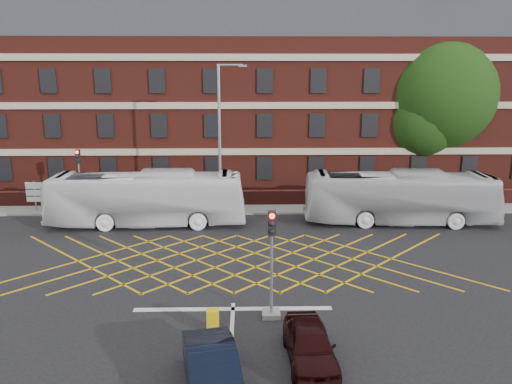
{
  "coord_description": "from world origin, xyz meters",
  "views": [
    {
      "loc": [
        0.54,
        -22.03,
        9.2
      ],
      "look_at": [
        1.04,
        1.5,
        3.69
      ],
      "focal_mm": 35.0,
      "sensor_mm": 36.0,
      "label": 1
    }
  ],
  "objects_px": {
    "street_lamp": "(221,167)",
    "utility_cabinet": "(213,321)",
    "traffic_light_near": "(271,274)",
    "bus_right": "(400,197)",
    "car_maroon": "(310,344)",
    "deciduous_tree": "(436,103)",
    "car_navy": "(213,372)",
    "traffic_light_far": "(80,186)",
    "direction_signs": "(34,193)",
    "bus_left": "(147,198)"
  },
  "relations": [
    {
      "from": "direction_signs",
      "to": "deciduous_tree",
      "type": "bearing_deg",
      "value": 12.86
    },
    {
      "from": "direction_signs",
      "to": "car_maroon",
      "type": "bearing_deg",
      "value": -48.64
    },
    {
      "from": "car_navy",
      "to": "deciduous_tree",
      "type": "xyz_separation_m",
      "value": [
        16.29,
        27.15,
        6.36
      ]
    },
    {
      "from": "traffic_light_near",
      "to": "street_lamp",
      "type": "xyz_separation_m",
      "value": [
        -2.56,
        13.72,
        1.72
      ]
    },
    {
      "from": "car_maroon",
      "to": "street_lamp",
      "type": "xyz_separation_m",
      "value": [
        -3.65,
        16.94,
        2.84
      ]
    },
    {
      "from": "street_lamp",
      "to": "utility_cabinet",
      "type": "height_order",
      "value": "street_lamp"
    },
    {
      "from": "traffic_light_far",
      "to": "street_lamp",
      "type": "relative_size",
      "value": 0.43
    },
    {
      "from": "utility_cabinet",
      "to": "traffic_light_near",
      "type": "bearing_deg",
      "value": 28.56
    },
    {
      "from": "utility_cabinet",
      "to": "car_navy",
      "type": "bearing_deg",
      "value": -86.41
    },
    {
      "from": "traffic_light_far",
      "to": "utility_cabinet",
      "type": "bearing_deg",
      "value": -59.3
    },
    {
      "from": "car_maroon",
      "to": "traffic_light_near",
      "type": "distance_m",
      "value": 3.59
    },
    {
      "from": "traffic_light_far",
      "to": "car_maroon",
      "type": "bearing_deg",
      "value": -54.93
    },
    {
      "from": "car_maroon",
      "to": "traffic_light_far",
      "type": "height_order",
      "value": "traffic_light_far"
    },
    {
      "from": "traffic_light_far",
      "to": "direction_signs",
      "type": "xyz_separation_m",
      "value": [
        -2.98,
        -0.52,
        -0.39
      ]
    },
    {
      "from": "bus_right",
      "to": "street_lamp",
      "type": "height_order",
      "value": "street_lamp"
    },
    {
      "from": "bus_right",
      "to": "direction_signs",
      "type": "bearing_deg",
      "value": 86.45
    },
    {
      "from": "traffic_light_far",
      "to": "traffic_light_near",
      "type": "bearing_deg",
      "value": -52.24
    },
    {
      "from": "deciduous_tree",
      "to": "street_lamp",
      "type": "distance_m",
      "value": 19.28
    },
    {
      "from": "street_lamp",
      "to": "utility_cabinet",
      "type": "xyz_separation_m",
      "value": [
        0.36,
        -14.91,
        -3.04
      ]
    },
    {
      "from": "traffic_light_near",
      "to": "utility_cabinet",
      "type": "distance_m",
      "value": 2.83
    },
    {
      "from": "car_maroon",
      "to": "deciduous_tree",
      "type": "height_order",
      "value": "deciduous_tree"
    },
    {
      "from": "traffic_light_far",
      "to": "street_lamp",
      "type": "distance_m",
      "value": 10.3
    },
    {
      "from": "traffic_light_near",
      "to": "street_lamp",
      "type": "relative_size",
      "value": 0.43
    },
    {
      "from": "direction_signs",
      "to": "bus_right",
      "type": "bearing_deg",
      "value": -7.07
    },
    {
      "from": "bus_left",
      "to": "street_lamp",
      "type": "xyz_separation_m",
      "value": [
        4.59,
        1.23,
        1.78
      ]
    },
    {
      "from": "street_lamp",
      "to": "deciduous_tree",
      "type": "bearing_deg",
      "value": 27.02
    },
    {
      "from": "direction_signs",
      "to": "utility_cabinet",
      "type": "height_order",
      "value": "direction_signs"
    },
    {
      "from": "bus_left",
      "to": "bus_right",
      "type": "xyz_separation_m",
      "value": [
        15.92,
        0.04,
        -0.03
      ]
    },
    {
      "from": "utility_cabinet",
      "to": "traffic_light_far",
      "type": "bearing_deg",
      "value": 120.7
    },
    {
      "from": "deciduous_tree",
      "to": "traffic_light_near",
      "type": "height_order",
      "value": "deciduous_tree"
    },
    {
      "from": "bus_right",
      "to": "traffic_light_near",
      "type": "relative_size",
      "value": 2.81
    },
    {
      "from": "car_navy",
      "to": "traffic_light_near",
      "type": "bearing_deg",
      "value": 56.46
    },
    {
      "from": "car_navy",
      "to": "street_lamp",
      "type": "height_order",
      "value": "street_lamp"
    },
    {
      "from": "deciduous_tree",
      "to": "traffic_light_near",
      "type": "distance_m",
      "value": 27.05
    },
    {
      "from": "car_maroon",
      "to": "deciduous_tree",
      "type": "relative_size",
      "value": 0.31
    },
    {
      "from": "bus_right",
      "to": "car_maroon",
      "type": "height_order",
      "value": "bus_right"
    },
    {
      "from": "bus_left",
      "to": "deciduous_tree",
      "type": "relative_size",
      "value": 1.0
    },
    {
      "from": "bus_left",
      "to": "street_lamp",
      "type": "height_order",
      "value": "street_lamp"
    },
    {
      "from": "bus_left",
      "to": "bus_right",
      "type": "relative_size",
      "value": 1.02
    },
    {
      "from": "car_maroon",
      "to": "traffic_light_far",
      "type": "distance_m",
      "value": 23.58
    },
    {
      "from": "bus_right",
      "to": "car_navy",
      "type": "height_order",
      "value": "bus_right"
    },
    {
      "from": "bus_left",
      "to": "traffic_light_near",
      "type": "distance_m",
      "value": 14.39
    },
    {
      "from": "traffic_light_far",
      "to": "bus_right",
      "type": "bearing_deg",
      "value": -9.43
    },
    {
      "from": "deciduous_tree",
      "to": "street_lamp",
      "type": "bearing_deg",
      "value": -152.98
    },
    {
      "from": "street_lamp",
      "to": "utility_cabinet",
      "type": "relative_size",
      "value": 11.09
    },
    {
      "from": "car_maroon",
      "to": "utility_cabinet",
      "type": "xyz_separation_m",
      "value": [
        -3.29,
        2.03,
        -0.2
      ]
    },
    {
      "from": "car_navy",
      "to": "traffic_light_near",
      "type": "relative_size",
      "value": 1.0
    },
    {
      "from": "car_maroon",
      "to": "deciduous_tree",
      "type": "xyz_separation_m",
      "value": [
        13.23,
        25.55,
        6.42
      ]
    },
    {
      "from": "bus_left",
      "to": "traffic_light_far",
      "type": "distance_m",
      "value": 6.38
    },
    {
      "from": "bus_right",
      "to": "direction_signs",
      "type": "height_order",
      "value": "bus_right"
    }
  ]
}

